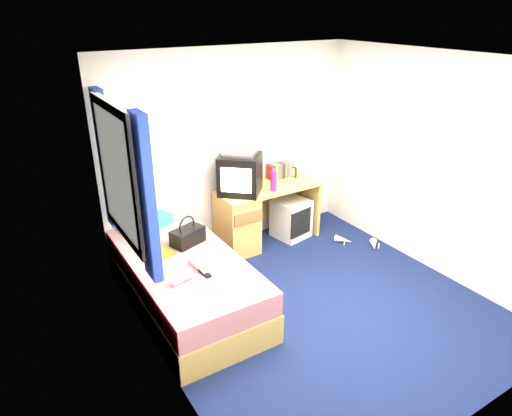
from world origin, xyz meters
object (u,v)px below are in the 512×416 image
magazine (160,252)px  remote_control (205,273)px  storage_cube (291,218)px  water_bottle (182,278)px  bed (186,282)px  desk (248,216)px  pillow (147,222)px  vcr (240,152)px  picture_frame (293,172)px  crt_tv (240,174)px  towel (212,259)px  colour_swatch_fan (211,290)px  pink_water_bottle (274,181)px  handbag (188,236)px  aerosol_can (260,182)px  white_heels (358,242)px

magazine → remote_control: bearing=-71.4°
storage_cube → remote_control: 2.04m
storage_cube → water_bottle: water_bottle is taller
bed → desk: desk is taller
pillow → water_bottle: pillow is taller
desk → vcr: 0.85m
picture_frame → storage_cube: bearing=-137.6°
remote_control → crt_tv: bearing=41.4°
storage_cube → towel: 1.86m
crt_tv → magazine: 1.39m
remote_control → colour_swatch_fan: bearing=-110.0°
pink_water_bottle → handbag: pink_water_bottle is taller
magazine → desk: bearing=20.6°
storage_cube → picture_frame: size_ratio=3.62×
storage_cube → pillow: bearing=163.6°
vcr → water_bottle: bearing=-92.8°
bed → towel: towel is taller
crt_tv → vcr: size_ratio=1.70×
storage_cube → crt_tv: (-0.72, 0.07, 0.73)m
vcr → pillow: bearing=-140.1°
desk → crt_tv: bearing=179.8°
pink_water_bottle → aerosol_can: (-0.10, 0.15, -0.04)m
bed → pink_water_bottle: bearing=21.8°
magazine → white_heels: 2.58m
desk → water_bottle: desk is taller
pillow → water_bottle: size_ratio=2.50×
vcr → pink_water_bottle: bearing=20.8°
pink_water_bottle → white_heels: pink_water_bottle is taller
colour_swatch_fan → remote_control: 0.27m
vcr → picture_frame: size_ratio=2.68×
storage_cube → aerosol_can: bearing=162.4°
towel → vcr: bearing=47.9°
vcr → towel: 1.47m
aerosol_can → water_bottle: (-1.51, -1.09, -0.26)m
pillow → white_heels: bearing=-19.5°
storage_cube → towel: (-1.60, -0.90, 0.34)m
towel → remote_control: towel is taller
pillow → white_heels: 2.63m
aerosol_can → bed: bearing=-151.6°
aerosol_can → colour_swatch_fan: aerosol_can is taller
picture_frame → remote_control: bearing=-157.2°
bed → pillow: size_ratio=4.00×
water_bottle → white_heels: water_bottle is taller
pink_water_bottle → remote_control: 1.70m
towel → colour_swatch_fan: bearing=-118.0°
remote_control → pillow: bearing=89.5°
colour_swatch_fan → vcr: bearing=51.5°
bed → water_bottle: size_ratio=10.00×
towel → white_heels: (2.17, 0.23, -0.56)m
crt_tv → towel: size_ratio=1.91×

